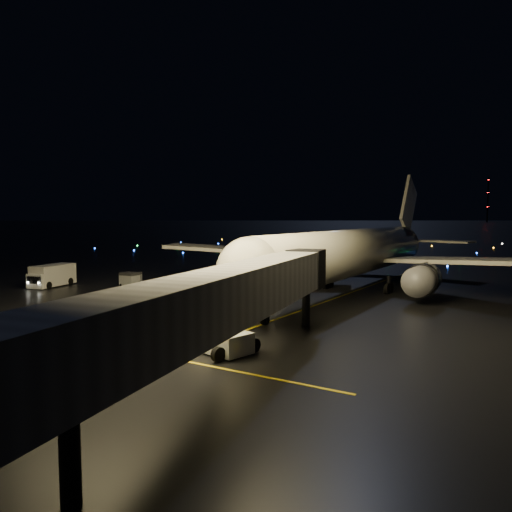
{
  "coord_description": "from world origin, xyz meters",
  "views": [
    {
      "loc": [
        34.0,
        -34.5,
        9.42
      ],
      "look_at": [
        5.21,
        12.0,
        5.0
      ],
      "focal_mm": 35.0,
      "sensor_mm": 36.0,
      "label": 1
    }
  ],
  "objects_px": {
    "baggage_cart_1": "(129,280)",
    "service_truck": "(53,275)",
    "belt_loader": "(235,300)",
    "baggage_cart_0": "(169,283)",
    "pushback_tug": "(219,336)",
    "crew_c": "(167,287)",
    "baggage_cart_2": "(133,279)",
    "airliner": "(362,227)"
  },
  "relations": [
    {
      "from": "baggage_cart_1",
      "to": "baggage_cart_2",
      "type": "distance_m",
      "value": 1.32
    },
    {
      "from": "crew_c",
      "to": "baggage_cart_1",
      "type": "distance_m",
      "value": 9.07
    },
    {
      "from": "service_truck",
      "to": "baggage_cart_1",
      "type": "relative_size",
      "value": 3.57
    },
    {
      "from": "baggage_cart_0",
      "to": "baggage_cart_2",
      "type": "relative_size",
      "value": 0.84
    },
    {
      "from": "airliner",
      "to": "baggage_cart_2",
      "type": "xyz_separation_m",
      "value": [
        -27.45,
        -13.15,
        -7.15
      ]
    },
    {
      "from": "pushback_tug",
      "to": "baggage_cart_1",
      "type": "distance_m",
      "value": 34.78
    },
    {
      "from": "belt_loader",
      "to": "baggage_cart_2",
      "type": "relative_size",
      "value": 3.08
    },
    {
      "from": "airliner",
      "to": "belt_loader",
      "type": "height_order",
      "value": "airliner"
    },
    {
      "from": "crew_c",
      "to": "baggage_cart_1",
      "type": "height_order",
      "value": "baggage_cart_1"
    },
    {
      "from": "pushback_tug",
      "to": "service_truck",
      "type": "distance_m",
      "value": 40.67
    },
    {
      "from": "crew_c",
      "to": "baggage_cart_2",
      "type": "bearing_deg",
      "value": -122.5
    },
    {
      "from": "belt_loader",
      "to": "baggage_cart_0",
      "type": "xyz_separation_m",
      "value": [
        -17.49,
        10.64,
        -0.83
      ]
    },
    {
      "from": "baggage_cart_2",
      "to": "belt_loader",
      "type": "bearing_deg",
      "value": -43.8
    },
    {
      "from": "airliner",
      "to": "baggage_cart_0",
      "type": "bearing_deg",
      "value": -150.29
    },
    {
      "from": "pushback_tug",
      "to": "baggage_cart_0",
      "type": "bearing_deg",
      "value": 150.18
    },
    {
      "from": "airliner",
      "to": "service_truck",
      "type": "height_order",
      "value": "airliner"
    },
    {
      "from": "service_truck",
      "to": "belt_loader",
      "type": "bearing_deg",
      "value": -20.82
    },
    {
      "from": "airliner",
      "to": "crew_c",
      "type": "xyz_separation_m",
      "value": [
        -18.09,
        -16.74,
        -7.14
      ]
    },
    {
      "from": "crew_c",
      "to": "baggage_cart_0",
      "type": "height_order",
      "value": "crew_c"
    },
    {
      "from": "airliner",
      "to": "belt_loader",
      "type": "distance_m",
      "value": 24.35
    },
    {
      "from": "pushback_tug",
      "to": "belt_loader",
      "type": "relative_size",
      "value": 0.71
    },
    {
      "from": "baggage_cart_0",
      "to": "belt_loader",
      "type": "bearing_deg",
      "value": -40.35
    },
    {
      "from": "crew_c",
      "to": "baggage_cart_1",
      "type": "relative_size",
      "value": 0.82
    },
    {
      "from": "belt_loader",
      "to": "baggage_cart_0",
      "type": "bearing_deg",
      "value": 164.81
    },
    {
      "from": "baggage_cart_0",
      "to": "baggage_cart_1",
      "type": "height_order",
      "value": "baggage_cart_1"
    },
    {
      "from": "airliner",
      "to": "pushback_tug",
      "type": "relative_size",
      "value": 12.35
    },
    {
      "from": "baggage_cart_1",
      "to": "service_truck",
      "type": "bearing_deg",
      "value": -154.31
    },
    {
      "from": "pushback_tug",
      "to": "crew_c",
      "type": "xyz_separation_m",
      "value": [
        -20.08,
        17.05,
        -0.18
      ]
    },
    {
      "from": "pushback_tug",
      "to": "belt_loader",
      "type": "xyz_separation_m",
      "value": [
        -5.95,
        10.66,
        0.49
      ]
    },
    {
      "from": "baggage_cart_0",
      "to": "baggage_cart_1",
      "type": "bearing_deg",
      "value": -170.3
    },
    {
      "from": "airliner",
      "to": "baggage_cart_1",
      "type": "height_order",
      "value": "airliner"
    },
    {
      "from": "pushback_tug",
      "to": "baggage_cart_1",
      "type": "xyz_separation_m",
      "value": [
        -28.82,
        19.47,
        -0.14
      ]
    },
    {
      "from": "service_truck",
      "to": "crew_c",
      "type": "height_order",
      "value": "service_truck"
    },
    {
      "from": "belt_loader",
      "to": "airliner",
      "type": "bearing_deg",
      "value": 96.39
    },
    {
      "from": "baggage_cart_2",
      "to": "baggage_cart_1",
      "type": "bearing_deg",
      "value": -83.06
    },
    {
      "from": "pushback_tug",
      "to": "crew_c",
      "type": "bearing_deg",
      "value": 152.09
    },
    {
      "from": "belt_loader",
      "to": "service_truck",
      "type": "relative_size",
      "value": 0.82
    },
    {
      "from": "crew_c",
      "to": "baggage_cart_2",
      "type": "distance_m",
      "value": 10.02
    },
    {
      "from": "belt_loader",
      "to": "baggage_cart_0",
      "type": "height_order",
      "value": "belt_loader"
    },
    {
      "from": "pushback_tug",
      "to": "baggage_cart_1",
      "type": "relative_size",
      "value": 2.06
    },
    {
      "from": "baggage_cart_1",
      "to": "pushback_tug",
      "type": "bearing_deg",
      "value": -36.58
    },
    {
      "from": "baggage_cart_0",
      "to": "baggage_cart_2",
      "type": "height_order",
      "value": "baggage_cart_2"
    }
  ]
}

